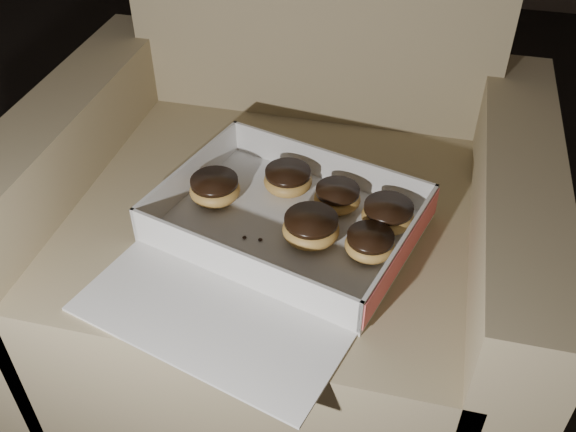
% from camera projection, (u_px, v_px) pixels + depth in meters
% --- Properties ---
extents(armchair, '(0.92, 0.78, 0.96)m').
position_uv_depth(armchair, '(284.00, 232.00, 1.26)').
color(armchair, tan).
rests_on(armchair, floor).
extents(bakery_box, '(0.52, 0.56, 0.07)m').
position_uv_depth(bakery_box, '(277.00, 238.00, 1.04)').
color(bakery_box, silver).
rests_on(bakery_box, armchair).
extents(donut_a, '(0.09, 0.09, 0.05)m').
position_uv_depth(donut_a, '(311.00, 228.00, 1.03)').
color(donut_a, gold).
rests_on(donut_a, bakery_box).
extents(donut_b, '(0.09, 0.09, 0.04)m').
position_uv_depth(donut_b, '(288.00, 179.00, 1.13)').
color(donut_b, gold).
rests_on(donut_b, bakery_box).
extents(donut_c, '(0.09, 0.09, 0.04)m').
position_uv_depth(donut_c, '(215.00, 189.00, 1.11)').
color(donut_c, gold).
rests_on(donut_c, bakery_box).
extents(donut_d, '(0.08, 0.08, 0.04)m').
position_uv_depth(donut_d, '(337.00, 197.00, 1.09)').
color(donut_d, gold).
rests_on(donut_d, bakery_box).
extents(donut_e, '(0.09, 0.09, 0.04)m').
position_uv_depth(donut_e, '(388.00, 215.00, 1.06)').
color(donut_e, gold).
rests_on(donut_e, bakery_box).
extents(donut_f, '(0.08, 0.08, 0.04)m').
position_uv_depth(donut_f, '(370.00, 244.00, 1.01)').
color(donut_f, gold).
rests_on(donut_f, bakery_box).
extents(crumb_a, '(0.01, 0.01, 0.00)m').
position_uv_depth(crumb_a, '(244.00, 237.00, 1.05)').
color(crumb_a, black).
rests_on(crumb_a, bakery_box).
extents(crumb_b, '(0.01, 0.01, 0.00)m').
position_uv_depth(crumb_b, '(260.00, 240.00, 1.04)').
color(crumb_b, black).
rests_on(crumb_b, bakery_box).
extents(crumb_c, '(0.01, 0.01, 0.00)m').
position_uv_depth(crumb_c, '(298.00, 286.00, 0.96)').
color(crumb_c, black).
rests_on(crumb_c, bakery_box).
extents(crumb_d, '(0.01, 0.01, 0.00)m').
position_uv_depth(crumb_d, '(201.00, 201.00, 1.12)').
color(crumb_d, black).
rests_on(crumb_d, bakery_box).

